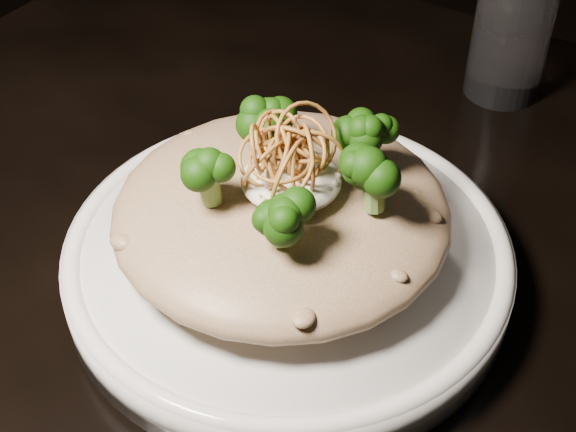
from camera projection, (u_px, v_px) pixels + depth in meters
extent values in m
cube|color=black|center=(425.00, 328.00, 0.55)|extent=(1.10, 0.80, 0.04)
cylinder|color=black|center=(198.00, 216.00, 1.20)|extent=(0.05, 0.05, 0.71)
cylinder|color=white|center=(288.00, 259.00, 0.55)|extent=(0.30, 0.30, 0.03)
ellipsoid|color=brown|center=(281.00, 211.00, 0.52)|extent=(0.22, 0.22, 0.05)
ellipsoid|color=white|center=(291.00, 180.00, 0.50)|extent=(0.06, 0.06, 0.02)
cylinder|color=white|center=(511.00, 34.00, 0.69)|extent=(0.09, 0.09, 0.12)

